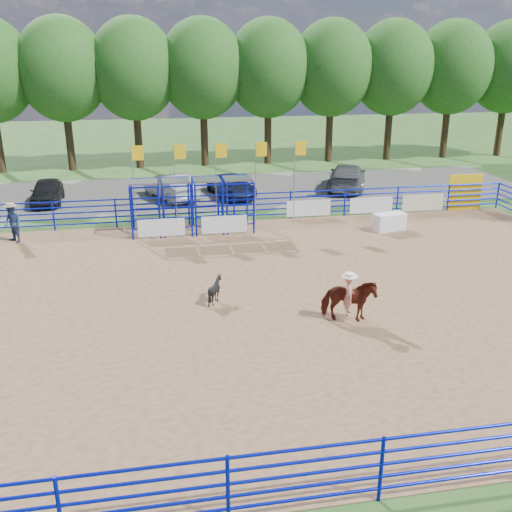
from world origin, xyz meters
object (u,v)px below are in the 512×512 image
Objects in this scene: calf at (215,290)px; announcer_table at (389,222)px; car_a at (47,191)px; car_c at (232,186)px; spectator_cowboy at (13,223)px; horse_and_rider at (349,298)px; car_d at (347,177)px; car_b at (171,186)px.

announcer_table is at bearing -71.97° from calf.
car_c is at bearing -3.50° from car_a.
spectator_cowboy is 7.32m from car_a.
horse_and_rider is 0.43× the size of car_d.
car_d is at bearing -51.46° from calf.
horse_and_rider reaches higher than spectator_cowboy.
car_d reaches higher than calf.
spectator_cowboy is (-12.55, 10.71, 0.07)m from horse_and_rider.
spectator_cowboy is (-17.91, 1.31, 0.49)m from announcer_table.
announcer_table is 0.34× the size of car_b.
calf is at bearing 70.66° from car_b.
car_c is (-1.34, 17.84, -0.22)m from horse_and_rider.
car_b is (-5.01, 17.76, -0.08)m from horse_and_rider.
horse_and_rider is 17.89m from car_c.
calf reaches higher than announcer_table.
announcer_table is at bearing -61.27° from car_c.
horse_and_rider reaches higher than calf.
car_c is at bearing 158.54° from car_b.
car_c is (10.84, -0.18, -0.07)m from car_a.
spectator_cowboy is at bearing -157.25° from car_c.
car_a is 0.90× the size of car_c.
car_a is at bearing 23.39° from car_d.
car_b is 11.29m from car_d.
calf is at bearing -65.34° from car_a.
spectator_cowboy reaches higher than car_d.
car_d is at bearing 160.90° from car_b.
horse_and_rider is at bearing 93.29° from car_d.
calf is at bearing -109.82° from car_c.
spectator_cowboy is (-8.44, 8.40, 0.45)m from calf.
calf is 19.20m from car_d.
car_d is (11.27, 0.71, 0.03)m from car_b.
car_b reaches higher than car_c.
spectator_cowboy is 20.34m from car_d.
spectator_cowboy is at bearing 26.34° from calf.
car_b is at bearing 105.77° from horse_and_rider.
car_d is (6.25, 18.47, -0.06)m from horse_and_rider.
horse_and_rider reaches higher than car_c.
spectator_cowboy reaches higher than car_b.
car_a is at bearing -24.76° from car_b.
calf is at bearing -44.87° from spectator_cowboy.
horse_and_rider is at bearing -138.10° from calf.
horse_and_rider is 4.73m from calf.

